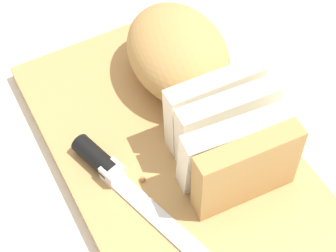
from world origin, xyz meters
The scene contains 6 objects.
ground_plane centered at (0.00, 0.00, 0.00)m, with size 3.00×3.00×0.00m, color silver.
cutting_board centered at (0.00, 0.00, 0.01)m, with size 0.39×0.24×0.02m, color tan.
bread_loaf centered at (-0.03, 0.05, 0.06)m, with size 0.28×0.15×0.09m.
bread_knife centered at (0.02, -0.07, 0.03)m, with size 0.24×0.08×0.02m.
crumb_near_knife centered at (0.03, -0.05, 0.02)m, with size 0.01×0.01×0.01m, color #A8753D.
crumb_near_loaf centered at (0.06, -0.01, 0.02)m, with size 0.00×0.00×0.00m, color #A8753D.
Camera 1 is at (0.28, -0.17, 0.50)m, focal length 54.51 mm.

